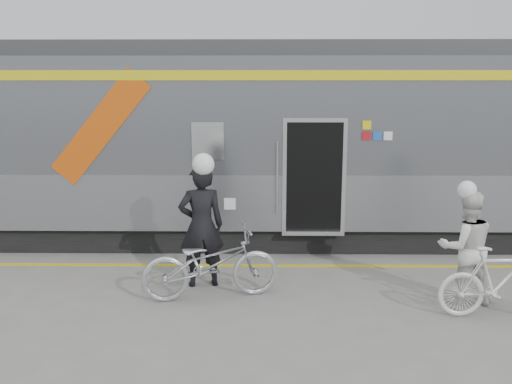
{
  "coord_description": "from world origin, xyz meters",
  "views": [
    {
      "loc": [
        0.07,
        -7.38,
        3.31
      ],
      "look_at": [
        -0.05,
        1.6,
        1.5
      ],
      "focal_mm": 38.0,
      "sensor_mm": 36.0,
      "label": 1
    }
  ],
  "objects_px": {
    "bicycle_left": "(211,263)",
    "bicycle_right": "(499,282)",
    "woman": "(466,247)",
    "man": "(201,226)"
  },
  "relations": [
    {
      "from": "bicycle_left",
      "to": "bicycle_right",
      "type": "relative_size",
      "value": 1.22
    },
    {
      "from": "man",
      "to": "bicycle_right",
      "type": "bearing_deg",
      "value": 151.83
    },
    {
      "from": "woman",
      "to": "bicycle_left",
      "type": "bearing_deg",
      "value": -3.18
    },
    {
      "from": "woman",
      "to": "bicycle_right",
      "type": "bearing_deg",
      "value": 116.97
    },
    {
      "from": "man",
      "to": "bicycle_right",
      "type": "height_order",
      "value": "man"
    },
    {
      "from": "bicycle_left",
      "to": "bicycle_right",
      "type": "xyz_separation_m",
      "value": [
        4.18,
        -0.65,
        -0.03
      ]
    },
    {
      "from": "bicycle_left",
      "to": "woman",
      "type": "height_order",
      "value": "woman"
    },
    {
      "from": "man",
      "to": "bicycle_right",
      "type": "relative_size",
      "value": 1.16
    },
    {
      "from": "man",
      "to": "bicycle_right",
      "type": "xyz_separation_m",
      "value": [
        4.38,
        -1.2,
        -0.49
      ]
    },
    {
      "from": "woman",
      "to": "bicycle_right",
      "type": "distance_m",
      "value": 0.71
    }
  ]
}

